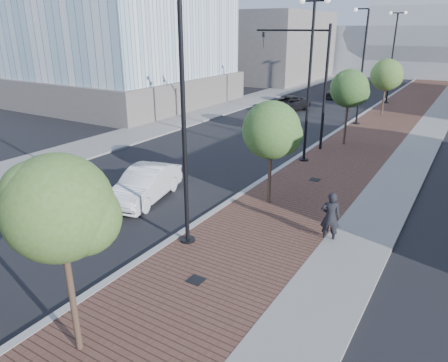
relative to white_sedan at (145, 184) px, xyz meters
The scene contains 22 objects.
sidewalk 28.51m from the white_sedan, 75.47° to the left, with size 7.00×140.00×0.12m, color #4C2D23.
concrete_strip 29.30m from the white_sedan, 70.35° to the left, with size 2.40×140.00×0.13m, color slate.
curb 27.84m from the white_sedan, 82.46° to the left, with size 0.30×140.00×0.14m, color gray.
west_sidewalk 29.14m from the white_sedan, 108.72° to the left, with size 4.00×140.00×0.12m, color slate.
white_sedan is the anchor object (origin of this frame).
dark_car_mid 24.33m from the white_sedan, 97.75° to the left, with size 2.46×5.33×1.48m, color black.
dark_car_far 35.13m from the white_sedan, 92.05° to the left, with size 1.98×4.87×1.41m, color black.
pedestrian 8.80m from the white_sedan, ahead, with size 0.74×0.48×2.02m, color black.
streetlight_1 5.96m from the white_sedan, 30.23° to the right, with size 1.44×0.56×9.21m.
streetlight_2 11.24m from the white_sedan, 66.08° to the left, with size 1.72×0.56×9.28m.
streetlight_3 22.27m from the white_sedan, 79.15° to the left, with size 1.44×0.56×9.21m.
streetlight_4 34.09m from the white_sedan, 82.79° to the left, with size 1.72×0.56×9.28m.
traffic_mast 13.68m from the white_sedan, 75.09° to the left, with size 5.09×0.20×8.00m.
tree_0 10.43m from the white_sedan, 57.72° to the right, with size 2.51×2.48×5.26m.
tree_1 6.51m from the white_sedan, 26.24° to the left, with size 2.60×2.59×4.84m.
tree_2 15.86m from the white_sedan, 70.07° to the left, with size 2.55×2.53×5.21m.
tree_3 27.29m from the white_sedan, 78.74° to the left, with size 2.82×2.82×5.16m.
tower_podium 28.25m from the white_sedan, 136.09° to the left, with size 19.00×19.00×3.00m, color #5E5855.
convention_center 72.79m from the white_sedan, 88.70° to the left, with size 50.00×30.00×50.00m.
commercial_block_nw 50.49m from the white_sedan, 108.96° to the left, with size 14.00×20.00×10.00m, color #655F5B.
utility_cover_1 7.52m from the white_sedan, 36.10° to the right, with size 0.50×0.50×0.02m, color black.
utility_cover_2 8.97m from the white_sedan, 47.43° to the left, with size 0.50×0.50×0.02m, color black.
Camera 1 is at (9.13, -1.23, 7.79)m, focal length 33.18 mm.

